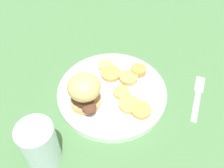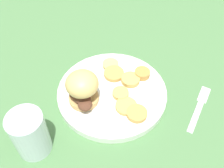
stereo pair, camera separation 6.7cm
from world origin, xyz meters
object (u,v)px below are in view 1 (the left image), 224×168
dinner_plate (112,93)px  fork (198,97)px  drinking_glass (39,144)px  sandwich (85,92)px

dinner_plate → fork: 0.23m
fork → drinking_glass: (0.12, 0.40, 0.06)m
dinner_plate → sandwich: (0.01, 0.08, 0.06)m
dinner_plate → drinking_glass: bearing=97.9°
dinner_plate → fork: (-0.16, -0.17, -0.01)m
fork → sandwich: bearing=55.5°
dinner_plate → fork: size_ratio=1.94×
fork → drinking_glass: size_ratio=1.29×
sandwich → drinking_glass: size_ratio=0.83×
dinner_plate → sandwich: bearing=81.5°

